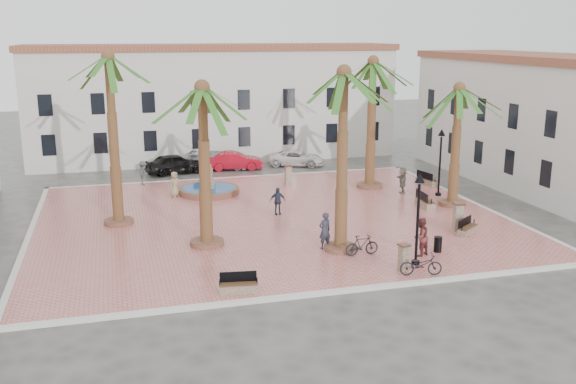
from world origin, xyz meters
The scene contains 36 objects.
ground centered at (0.00, 0.00, 0.00)m, with size 120.00×120.00×0.00m, color #56544F.
plaza centered at (0.00, 0.00, 0.07)m, with size 26.00×22.00×0.15m, color #DE7872.
kerb_n centered at (0.00, 11.00, 0.08)m, with size 26.30×0.30×0.16m, color silver.
kerb_s centered at (0.00, -11.00, 0.08)m, with size 26.30×0.30×0.16m, color silver.
kerb_e centered at (13.00, 0.00, 0.08)m, with size 0.30×22.30×0.16m, color silver.
kerb_w centered at (-13.00, 0.00, 0.08)m, with size 0.30×22.30×0.16m, color silver.
building_north centered at (0.00, 19.99, 4.77)m, with size 30.40×7.40×9.50m.
building_east centered at (19.99, 2.00, 4.52)m, with size 7.40×26.40×9.00m.
fountain centered at (-2.55, 6.62, 0.43)m, with size 3.95×3.95×2.04m.
palm_nw centered at (-8.41, 1.10, 8.30)m, with size 5.17×5.17×9.43m.
palm_sw centered at (-4.25, -3.84, 7.04)m, with size 5.48×5.48×8.17m.
palm_s centered at (1.90, -6.32, 7.79)m, with size 5.15×5.15×8.90m.
palm_e centered at (11.36, -0.28, 6.41)m, with size 5.36×5.36×7.49m.
palm_ne centered at (8.26, 5.39, 7.66)m, with size 5.69×5.69×8.86m.
bench_s centered at (-3.90, -10.19, 0.39)m, with size 1.65×0.70×0.84m.
bench_se centered at (9.22, -5.67, 0.39)m, with size 1.59×1.33×0.85m.
bench_e centered at (9.53, -0.24, 0.43)m, with size 0.70×1.90×0.99m.
bench_ne centered at (12.38, 5.03, 0.42)m, with size 0.89×1.87×0.95m.
lamppost_s centered at (4.55, -9.07, 3.03)m, with size 0.46×0.46×4.26m.
lamppost_e centered at (11.72, 2.14, 3.09)m, with size 0.47×0.47×4.34m.
bollard_se centered at (3.61, -9.74, 0.81)m, with size 0.54×0.54×1.27m.
bollard_n centered at (3.11, 7.61, 0.88)m, with size 0.52×0.52×1.41m.
bollard_e centered at (9.02, -5.01, 0.95)m, with size 0.64×0.64×1.55m.
litter_bin centered at (6.34, -7.81, 0.53)m, with size 0.39×0.39×0.75m, color black.
cyclist_a centered at (1.23, -5.89, 1.06)m, with size 0.67×0.44×1.83m, color #2C2F41.
bicycle_a centered at (4.13, -10.40, 0.64)m, with size 0.64×1.85×0.97m, color black.
cyclist_b centered at (5.27, -8.07, 1.08)m, with size 0.90×0.70×1.85m, color brown.
bicycle_b centered at (2.62, -7.31, 0.65)m, with size 0.47×1.66×1.00m, color black.
pedestrian_fountain_a centered at (-4.80, 6.46, 0.96)m, with size 0.79×0.52×1.62m, color tan.
pedestrian_fountain_b centered at (0.53, 0.58, 0.96)m, with size 0.95×0.39×1.62m, color #2E354D.
pedestrian_north centered at (-6.58, 10.32, 0.99)m, with size 1.08×0.62×1.68m, color #46464A.
pedestrian_east centered at (9.69, 3.25, 1.03)m, with size 1.64×0.52×1.76m, color #746A5C.
car_black centered at (-3.98, 14.04, 0.77)m, with size 1.81×4.51×1.54m, color black.
car_red centered at (0.63, 14.30, 0.71)m, with size 1.50×4.30×1.42m, color #B60F21.
car_silver centered at (-0.41, 14.97, 0.68)m, with size 1.90×4.66×1.35m, color #A2A3AA.
car_white centered at (5.71, 14.50, 0.62)m, with size 2.05×4.45×1.24m, color white.
Camera 1 is at (-8.43, -34.17, 10.45)m, focal length 40.00 mm.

